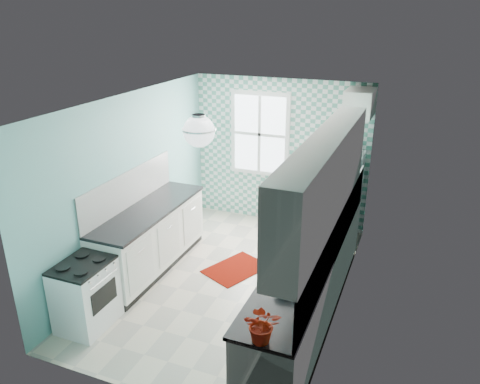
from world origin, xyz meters
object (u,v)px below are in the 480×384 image
at_px(fruit_bowl, 288,291).
at_px(sink, 327,221).
at_px(ceiling_light, 199,131).
at_px(stove, 86,294).
at_px(microwave, 343,145).
at_px(potted_plant, 263,324).
at_px(fridge, 339,198).

bearing_deg(fruit_bowl, sink, 89.87).
relative_size(ceiling_light, fruit_bowl, 1.30).
bearing_deg(sink, stove, -140.55).
xyz_separation_m(ceiling_light, microwave, (1.11, 2.63, -0.72)).
bearing_deg(potted_plant, fridge, 91.31).
bearing_deg(microwave, potted_plant, 89.59).
height_order(potted_plant, microwave, microwave).
relative_size(ceiling_light, potted_plant, 1.02).
height_order(fruit_bowl, potted_plant, potted_plant).
relative_size(ceiling_light, fridge, 0.24).
bearing_deg(microwave, sink, 92.20).
relative_size(stove, sink, 1.51).
xyz_separation_m(fruit_bowl, potted_plant, (0.00, -0.75, 0.14)).
xyz_separation_m(fridge, microwave, (0.00, 0.00, 0.87)).
height_order(sink, microwave, microwave).
bearing_deg(potted_plant, microwave, 91.31).
distance_m(fridge, sink, 1.39).
xyz_separation_m(potted_plant, microwave, (-0.09, 3.95, 0.49)).
xyz_separation_m(stove, sink, (2.40, 1.95, 0.51)).
relative_size(ceiling_light, sink, 0.66).
height_order(fridge, fruit_bowl, fridge).
xyz_separation_m(stove, potted_plant, (2.40, -0.62, 0.69)).
bearing_deg(potted_plant, sink, 89.91).
distance_m(ceiling_light, fruit_bowl, 1.89).
height_order(ceiling_light, stove, ceiling_light).
bearing_deg(stove, potted_plant, -16.12).
bearing_deg(fridge, fruit_bowl, -87.86).
bearing_deg(fruit_bowl, microwave, 91.61).
bearing_deg(potted_plant, fruit_bowl, 90.00).
relative_size(fridge, potted_plant, 4.28).
bearing_deg(sink, fridge, 94.36).
height_order(ceiling_light, potted_plant, ceiling_light).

